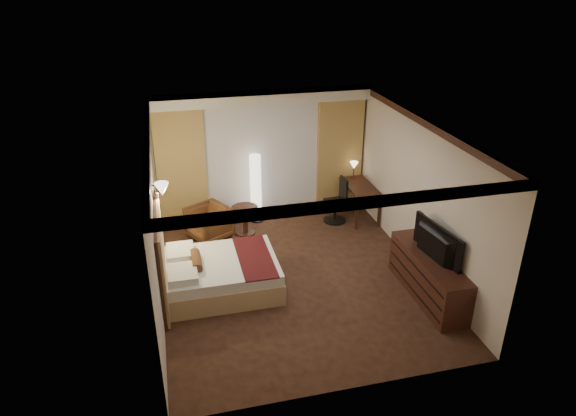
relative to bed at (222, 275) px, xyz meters
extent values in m
cube|color=black|center=(1.26, 0.08, -0.27)|extent=(4.50, 5.50, 0.01)
cube|color=white|center=(1.26, 0.08, 2.43)|extent=(4.50, 5.50, 0.01)
cube|color=beige|center=(1.26, 2.83, 1.08)|extent=(4.50, 0.02, 2.70)
cube|color=beige|center=(-0.99, 0.08, 1.08)|extent=(0.02, 5.50, 2.70)
cube|color=beige|center=(3.51, 0.08, 1.08)|extent=(0.02, 5.50, 2.70)
cube|color=white|center=(1.26, 2.58, 2.33)|extent=(4.50, 0.50, 0.20)
cube|color=silver|center=(1.26, 2.75, 0.98)|extent=(2.48, 0.04, 2.45)
cube|color=tan|center=(-0.44, 2.69, 0.98)|extent=(1.00, 0.14, 2.45)
cube|color=tan|center=(2.96, 2.69, 0.98)|extent=(1.00, 0.14, 2.45)
imported|color=#4F3117|center=(-0.03, 1.86, 0.10)|extent=(0.94, 0.96, 0.74)
imported|color=black|center=(3.23, -1.00, 0.81)|extent=(0.83, 1.26, 0.15)
camera|label=1|loc=(-0.66, -7.33, 4.71)|focal=32.00mm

